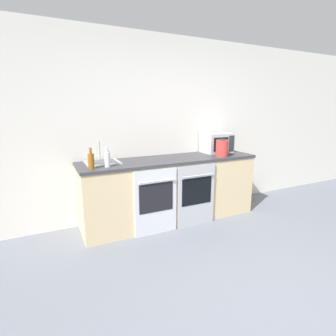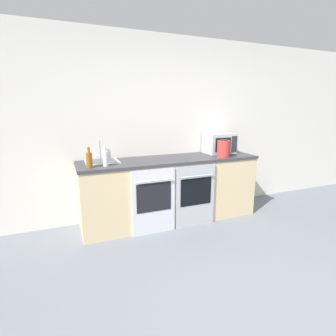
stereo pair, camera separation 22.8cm
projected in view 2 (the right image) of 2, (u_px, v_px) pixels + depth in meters
The scene contains 10 objects.
ground_plane at pixel (269, 316), 2.06m from camera, with size 16.00×16.00×0.00m, color slate.
wall_back at pixel (161, 128), 3.88m from camera, with size 10.00×0.06×2.60m.
counter_back at pixel (170, 189), 3.76m from camera, with size 2.53×0.66×0.91m.
oven_left at pixel (154, 201), 3.32m from camera, with size 0.57×0.06×0.85m.
oven_right at pixel (195, 196), 3.54m from camera, with size 0.57×0.06×0.85m.
microwave at pixel (219, 143), 4.07m from camera, with size 0.44×0.33×0.30m.
bottle_clear at pixel (105, 158), 3.15m from camera, with size 0.06×0.06×0.25m.
bottle_amber at pixel (89, 160), 3.06m from camera, with size 0.07×0.07×0.25m.
kettle at pixel (223, 149), 3.73m from camera, with size 0.18×0.18×0.25m.
sink at pixel (102, 161), 3.40m from camera, with size 0.42×0.40×0.26m.
Camera 2 is at (-1.39, -1.31, 1.59)m, focal length 28.00 mm.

